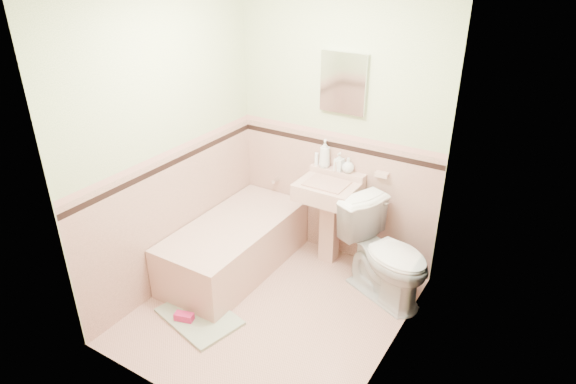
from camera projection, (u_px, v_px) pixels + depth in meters
The scene contains 31 objects.
floor at pixel (273, 309), 4.20m from camera, with size 2.20×2.20×0.00m, color tan.
wall_back at pixel (337, 131), 4.48m from camera, with size 2.50×2.50×0.00m, color beige.
wall_front at pixel (163, 244), 2.80m from camera, with size 2.50×2.50×0.00m, color beige.
wall_left at pixel (169, 148), 4.11m from camera, with size 2.50×2.50×0.00m, color beige.
wall_right at pixel (401, 209), 3.17m from camera, with size 2.50×2.50×0.00m, color beige.
wainscot_back at pixel (334, 196), 4.76m from camera, with size 2.00×2.00×0.00m, color tan.
wainscot_front at pixel (176, 331), 3.10m from camera, with size 2.00×2.00×0.00m, color tan.
wainscot_left at pixel (178, 217), 4.40m from camera, with size 2.20×2.20×0.00m, color tan.
wainscot_right at pixel (390, 290), 3.47m from camera, with size 2.20×2.20×0.00m, color tan.
accent_back at pixel (336, 145), 4.53m from camera, with size 2.00×2.00×0.00m, color black.
accent_front at pixel (167, 261), 2.88m from camera, with size 2.00×2.00×0.00m, color black.
accent_left at pixel (172, 163), 4.16m from camera, with size 2.20×2.20×0.00m, color black.
accent_right at pixel (396, 226), 3.24m from camera, with size 2.20×2.20×0.00m, color black.
cap_back at pixel (336, 135), 4.48m from camera, with size 2.00×2.00×0.00m, color tan.
cap_front at pixel (165, 247), 2.83m from camera, with size 2.00×2.00×0.00m, color tan.
cap_left at pixel (171, 152), 4.12m from camera, with size 2.20×2.20×0.00m, color tan.
cap_right at pixel (398, 212), 3.20m from camera, with size 2.20×2.20×0.00m, color tan.
bathtub at pixel (235, 247), 4.65m from camera, with size 0.70×1.50×0.45m, color tan.
tub_faucet at pixel (276, 180), 5.02m from camera, with size 0.04×0.04×0.12m, color silver.
sink at pixel (327, 224), 4.64m from camera, with size 0.54×0.48×0.85m, color tan, non-canonical shape.
sink_faucet at pixel (336, 167), 4.52m from camera, with size 0.02×0.02×0.10m, color silver.
medicine_cabinet at pixel (343, 83), 4.23m from camera, with size 0.42×0.04×0.52m, color white.
soap_dish at pixel (382, 174), 4.36m from camera, with size 0.12×0.07×0.04m, color tan.
soap_bottle_left at pixel (325, 153), 4.57m from camera, with size 0.10×0.10×0.27m, color #B2B2B2.
soap_bottle_mid at pixel (339, 162), 4.52m from camera, with size 0.08×0.08×0.17m, color #B2B2B2.
soap_bottle_right at pixel (348, 165), 4.49m from camera, with size 0.11×0.11×0.14m, color #B2B2B2.
tube at pixel (317, 159), 4.64m from camera, with size 0.04×0.04×0.12m, color white.
toilet at pixel (387, 254), 4.19m from camera, with size 0.47×0.82×0.84m, color white.
bucket at pixel (371, 268), 4.54m from camera, with size 0.22×0.22×0.22m, color #050F8E, non-canonical shape.
bath_mat at pixel (199, 317), 4.10m from camera, with size 0.67×0.44×0.03m, color gray.
shoe at pixel (184, 317), 4.03m from camera, with size 0.15×0.07×0.06m, color #BF1E59.
Camera 1 is at (1.85, -2.76, 2.77)m, focal length 31.09 mm.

